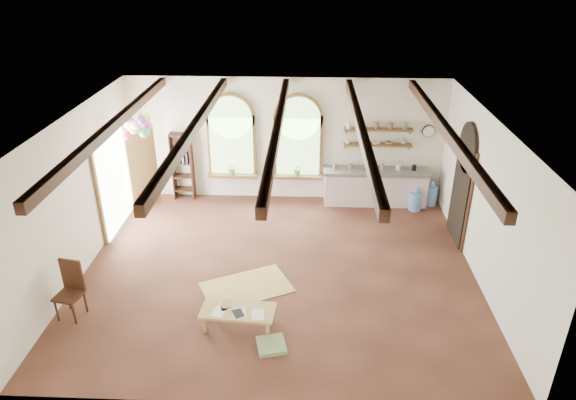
# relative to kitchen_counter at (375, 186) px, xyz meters

# --- Properties ---
(floor) EXTENTS (8.00, 8.00, 0.00)m
(floor) POSITION_rel_kitchen_counter_xyz_m (-2.30, -3.20, -0.48)
(floor) COLOR brown
(floor) RESTS_ON ground
(ceiling_beams) EXTENTS (6.20, 6.80, 0.18)m
(ceiling_beams) POSITION_rel_kitchen_counter_xyz_m (-2.30, -3.20, 2.62)
(ceiling_beams) COLOR #3B1E12
(ceiling_beams) RESTS_ON ceiling
(window_left) EXTENTS (1.30, 0.28, 2.20)m
(window_left) POSITION_rel_kitchen_counter_xyz_m (-3.70, 0.23, 1.16)
(window_left) COLOR brown
(window_left) RESTS_ON floor
(window_right) EXTENTS (1.30, 0.28, 2.20)m
(window_right) POSITION_rel_kitchen_counter_xyz_m (-2.00, 0.23, 1.16)
(window_right) COLOR brown
(window_right) RESTS_ON floor
(left_doorway) EXTENTS (0.10, 1.90, 2.50)m
(left_doorway) POSITION_rel_kitchen_counter_xyz_m (-6.25, -1.40, 0.67)
(left_doorway) COLOR brown
(left_doorway) RESTS_ON floor
(right_doorway) EXTENTS (0.10, 1.30, 2.40)m
(right_doorway) POSITION_rel_kitchen_counter_xyz_m (1.65, -1.70, 0.62)
(right_doorway) COLOR black
(right_doorway) RESTS_ON floor
(kitchen_counter) EXTENTS (2.68, 0.62, 0.94)m
(kitchen_counter) POSITION_rel_kitchen_counter_xyz_m (0.00, 0.00, 0.00)
(kitchen_counter) COLOR beige
(kitchen_counter) RESTS_ON floor
(wall_shelf_lower) EXTENTS (1.70, 0.24, 0.04)m
(wall_shelf_lower) POSITION_rel_kitchen_counter_xyz_m (0.00, 0.18, 1.07)
(wall_shelf_lower) COLOR brown
(wall_shelf_lower) RESTS_ON wall_back
(wall_shelf_upper) EXTENTS (1.70, 0.24, 0.04)m
(wall_shelf_upper) POSITION_rel_kitchen_counter_xyz_m (0.00, 0.18, 1.47)
(wall_shelf_upper) COLOR brown
(wall_shelf_upper) RESTS_ON wall_back
(wall_clock) EXTENTS (0.32, 0.04, 0.32)m
(wall_clock) POSITION_rel_kitchen_counter_xyz_m (1.25, 0.25, 1.42)
(wall_clock) COLOR black
(wall_clock) RESTS_ON wall_back
(bookshelf) EXTENTS (0.53, 0.32, 1.80)m
(bookshelf) POSITION_rel_kitchen_counter_xyz_m (-5.00, 0.12, 0.42)
(bookshelf) COLOR #3B1E12
(bookshelf) RESTS_ON floor
(coffee_table) EXTENTS (1.33, 0.69, 0.37)m
(coffee_table) POSITION_rel_kitchen_counter_xyz_m (-2.91, -5.00, -0.15)
(coffee_table) COLOR tan
(coffee_table) RESTS_ON floor
(side_chair) EXTENTS (0.51, 0.51, 1.09)m
(side_chair) POSITION_rel_kitchen_counter_xyz_m (-5.95, -4.82, -0.16)
(side_chair) COLOR #3B1E12
(side_chair) RESTS_ON floor
(floor_mat) EXTENTS (1.95, 1.67, 0.02)m
(floor_mat) POSITION_rel_kitchen_counter_xyz_m (-2.90, -3.85, -0.47)
(floor_mat) COLOR tan
(floor_mat) RESTS_ON floor
(floor_cushion) EXTENTS (0.56, 0.56, 0.08)m
(floor_cushion) POSITION_rel_kitchen_counter_xyz_m (-2.29, -5.50, -0.44)
(floor_cushion) COLOR gray
(floor_cushion) RESTS_ON floor
(water_jug_a) EXTENTS (0.34, 0.34, 0.65)m
(water_jug_a) POSITION_rel_kitchen_counter_xyz_m (1.45, 0.00, -0.20)
(water_jug_a) COLOR #608FCE
(water_jug_a) RESTS_ON floor
(water_jug_b) EXTENTS (0.32, 0.32, 0.61)m
(water_jug_b) POSITION_rel_kitchen_counter_xyz_m (1.00, -0.34, -0.21)
(water_jug_b) COLOR #608FCE
(water_jug_b) RESTS_ON floor
(balloon_cluster) EXTENTS (0.69, 0.74, 1.14)m
(balloon_cluster) POSITION_rel_kitchen_counter_xyz_m (-5.71, -0.90, 1.86)
(balloon_cluster) COLOR white
(balloon_cluster) RESTS_ON floor
(table_book) EXTENTS (0.23, 0.29, 0.02)m
(table_book) POSITION_rel_kitchen_counter_xyz_m (-3.21, -4.89, -0.10)
(table_book) COLOR olive
(table_book) RESTS_ON coffee_table
(tablet) EXTENTS (0.25, 0.29, 0.01)m
(tablet) POSITION_rel_kitchen_counter_xyz_m (-2.89, -5.11, -0.10)
(tablet) COLOR black
(tablet) RESTS_ON coffee_table
(potted_plant_left) EXTENTS (0.27, 0.23, 0.30)m
(potted_plant_left) POSITION_rel_kitchen_counter_xyz_m (-3.70, 0.12, 0.37)
(potted_plant_left) COLOR #598C4C
(potted_plant_left) RESTS_ON window_left
(potted_plant_right) EXTENTS (0.27, 0.23, 0.30)m
(potted_plant_right) POSITION_rel_kitchen_counter_xyz_m (-2.00, 0.12, 0.37)
(potted_plant_right) COLOR #598C4C
(potted_plant_right) RESTS_ON window_right
(shelf_cup_a) EXTENTS (0.12, 0.10, 0.10)m
(shelf_cup_a) POSITION_rel_kitchen_counter_xyz_m (-0.75, 0.18, 1.14)
(shelf_cup_a) COLOR white
(shelf_cup_a) RESTS_ON wall_shelf_lower
(shelf_cup_b) EXTENTS (0.10, 0.10, 0.09)m
(shelf_cup_b) POSITION_rel_kitchen_counter_xyz_m (-0.40, 0.18, 1.14)
(shelf_cup_b) COLOR beige
(shelf_cup_b) RESTS_ON wall_shelf_lower
(shelf_bowl_a) EXTENTS (0.22, 0.22, 0.05)m
(shelf_bowl_a) POSITION_rel_kitchen_counter_xyz_m (-0.05, 0.18, 1.12)
(shelf_bowl_a) COLOR beige
(shelf_bowl_a) RESTS_ON wall_shelf_lower
(shelf_bowl_b) EXTENTS (0.20, 0.20, 0.06)m
(shelf_bowl_b) POSITION_rel_kitchen_counter_xyz_m (0.30, 0.18, 1.12)
(shelf_bowl_b) COLOR #8C664C
(shelf_bowl_b) RESTS_ON wall_shelf_lower
(shelf_vase) EXTENTS (0.18, 0.18, 0.19)m
(shelf_vase) POSITION_rel_kitchen_counter_xyz_m (0.65, 0.18, 1.19)
(shelf_vase) COLOR slate
(shelf_vase) RESTS_ON wall_shelf_lower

